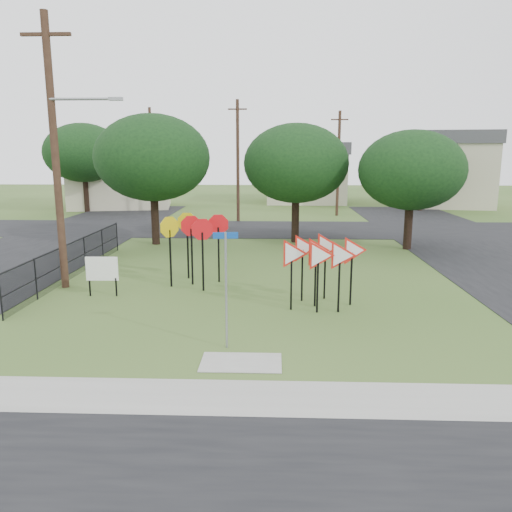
{
  "coord_description": "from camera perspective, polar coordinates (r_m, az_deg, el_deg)",
  "views": [
    {
      "loc": [
        0.81,
        -13.93,
        5.07
      ],
      "look_at": [
        0.16,
        3.0,
        1.6
      ],
      "focal_mm": 35.0,
      "sensor_mm": 36.0,
      "label": 1
    }
  ],
  "objects": [
    {
      "name": "fence_run",
      "position": [
        22.28,
        -20.04,
        -0.23
      ],
      "size": [
        0.05,
        11.55,
        1.5
      ],
      "color": "black",
      "rests_on": "ground"
    },
    {
      "name": "far_pole_b",
      "position": [
        42.26,
        9.39,
        10.45
      ],
      "size": [
        1.4,
        0.24,
        8.5
      ],
      "color": "#442C1F",
      "rests_on": "ground"
    },
    {
      "name": "info_board",
      "position": [
        18.8,
        -17.2,
        -1.55
      ],
      "size": [
        1.17,
        0.07,
        1.46
      ],
      "color": "black",
      "rests_on": "ground"
    },
    {
      "name": "tree_near_left",
      "position": [
        28.75,
        -11.74,
        10.92
      ],
      "size": [
        6.4,
        6.4,
        7.27
      ],
      "color": "black",
      "rests_on": "ground"
    },
    {
      "name": "stop_sign_cluster",
      "position": [
        19.57,
        -7.11,
        2.53
      ],
      "size": [
        2.53,
        2.12,
        2.76
      ],
      "color": "black",
      "rests_on": "ground"
    },
    {
      "name": "tree_far_right",
      "position": [
        47.79,
        18.51,
        10.36
      ],
      "size": [
        6.0,
        6.0,
        6.8
      ],
      "color": "black",
      "rests_on": "ground"
    },
    {
      "name": "utility_pole_main",
      "position": [
        20.1,
        -21.84,
        11.17
      ],
      "size": [
        3.55,
        0.33,
        10.0
      ],
      "color": "#442C1F",
      "rests_on": "ground"
    },
    {
      "name": "house_right",
      "position": [
        52.83,
        21.46,
        9.26
      ],
      "size": [
        8.3,
        8.3,
        7.2
      ],
      "color": "beige",
      "rests_on": "ground"
    },
    {
      "name": "street_name_sign",
      "position": [
        13.01,
        -3.44,
        -3.09
      ],
      "size": [
        0.64,
        0.1,
        3.12
      ],
      "color": "gray",
      "rests_on": "ground"
    },
    {
      "name": "street_far",
      "position": [
        34.32,
        0.81,
        3.1
      ],
      "size": [
        60.0,
        8.0,
        0.02
      ],
      "primitive_type": "cube",
      "color": "black",
      "rests_on": "ground"
    },
    {
      "name": "tree_near_right",
      "position": [
        27.89,
        17.36,
        9.33
      ],
      "size": [
        5.6,
        5.6,
        6.33
      ],
      "color": "black",
      "rests_on": "ground"
    },
    {
      "name": "curb_pad",
      "position": [
        12.62,
        -1.71,
        -12.08
      ],
      "size": [
        2.0,
        1.2,
        0.02
      ],
      "primitive_type": "cube",
      "color": "gray",
      "rests_on": "ground"
    },
    {
      "name": "yield_sign_cluster",
      "position": [
        16.73,
        7.42,
        0.15
      ],
      "size": [
        3.1,
        1.73,
        2.43
      ],
      "color": "black",
      "rests_on": "ground"
    },
    {
      "name": "sidewalk",
      "position": [
        11.0,
        -2.37,
        -15.84
      ],
      "size": [
        30.0,
        1.6,
        0.02
      ],
      "primitive_type": "cube",
      "color": "gray",
      "rests_on": "ground"
    },
    {
      "name": "tree_far_left",
      "position": [
        47.04,
        -19.13,
        11.08
      ],
      "size": [
        6.8,
        6.8,
        7.73
      ],
      "color": "black",
      "rests_on": "ground"
    },
    {
      "name": "house_left",
      "position": [
        50.19,
        -15.2,
        9.57
      ],
      "size": [
        10.58,
        8.88,
        7.2
      ],
      "color": "beige",
      "rests_on": "ground"
    },
    {
      "name": "street_right",
      "position": [
        26.9,
        26.72,
        -0.52
      ],
      "size": [
        8.0,
        50.0,
        0.02
      ],
      "primitive_type": "cube",
      "color": "black",
      "rests_on": "ground"
    },
    {
      "name": "street_left",
      "position": [
        27.61,
        -25.51,
        -0.12
      ],
      "size": [
        8.0,
        50.0,
        0.02
      ],
      "primitive_type": "cube",
      "color": "black",
      "rests_on": "ground"
    },
    {
      "name": "far_pole_a",
      "position": [
        38.04,
        -2.09,
        10.87
      ],
      "size": [
        1.4,
        0.24,
        9.0
      ],
      "color": "#442C1F",
      "rests_on": "ground"
    },
    {
      "name": "far_pole_c",
      "position": [
        45.24,
        -11.85,
        10.75
      ],
      "size": [
        1.4,
        0.24,
        9.0
      ],
      "color": "#442C1F",
      "rests_on": "ground"
    },
    {
      "name": "house_mid",
      "position": [
        54.06,
        5.64,
        9.49
      ],
      "size": [
        8.4,
        8.4,
        6.2
      ],
      "color": "beige",
      "rests_on": "ground"
    },
    {
      "name": "planting_strip",
      "position": [
        9.95,
        -2.94,
        -19.02
      ],
      "size": [
        30.0,
        0.8,
        0.02
      ],
      "primitive_type": "cube",
      "color": "#395921",
      "rests_on": "ground"
    },
    {
      "name": "tree_near_mid",
      "position": [
        28.96,
        4.61,
        10.5
      ],
      "size": [
        6.0,
        6.0,
        6.8
      ],
      "color": "black",
      "rests_on": "ground"
    },
    {
      "name": "ground",
      "position": [
        14.85,
        -1.08,
        -8.4
      ],
      "size": [
        140.0,
        140.0,
        0.0
      ],
      "primitive_type": "plane",
      "color": "#395921"
    }
  ]
}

